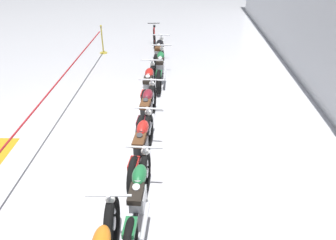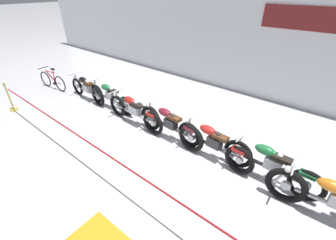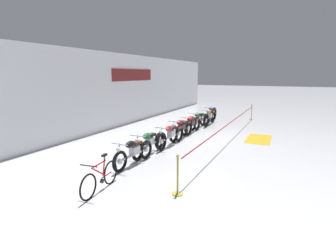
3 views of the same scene
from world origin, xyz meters
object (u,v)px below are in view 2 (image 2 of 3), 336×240
at_px(motorcycle_green_5, 270,165).
at_px(motorcycle_maroon_3, 169,125).
at_px(bicycle, 53,81).
at_px(motorcycle_orange_6, 336,203).
at_px(motorcycle_red_4, 212,143).
at_px(motorcycle_red_2, 134,111).
at_px(motorcycle_black_0, 87,89).
at_px(stanchion_far_left, 84,143).
at_px(motorcycle_green_1, 110,97).

bearing_deg(motorcycle_green_5, motorcycle_maroon_3, -177.09).
distance_m(motorcycle_green_5, bicycle, 8.89).
xyz_separation_m(motorcycle_green_5, motorcycle_orange_6, (1.26, -0.29, 0.01)).
height_order(motorcycle_green_5, bicycle, motorcycle_green_5).
bearing_deg(motorcycle_red_4, motorcycle_red_2, -177.53).
bearing_deg(motorcycle_black_0, stanchion_far_left, -33.68).
distance_m(motorcycle_maroon_3, motorcycle_orange_6, 4.01).
bearing_deg(motorcycle_black_0, motorcycle_orange_6, -1.14).
bearing_deg(bicycle, motorcycle_green_5, 2.93).
bearing_deg(bicycle, motorcycle_green_1, 7.68).
distance_m(motorcycle_black_0, motorcycle_orange_6, 8.08).
relative_size(motorcycle_green_1, motorcycle_red_2, 0.97).
bearing_deg(motorcycle_red_4, motorcycle_orange_6, -3.99).
relative_size(motorcycle_maroon_3, motorcycle_orange_6, 0.94).
bearing_deg(motorcycle_red_2, stanchion_far_left, -74.19).
xyz_separation_m(motorcycle_green_1, motorcycle_red_4, (4.19, -0.10, 0.01)).
bearing_deg(motorcycle_green_5, stanchion_far_left, -146.36).
bearing_deg(motorcycle_green_5, motorcycle_red_4, -175.52).
xyz_separation_m(motorcycle_black_0, motorcycle_orange_6, (8.08, -0.16, 0.02)).
relative_size(motorcycle_orange_6, stanchion_far_left, 0.20).
height_order(motorcycle_red_4, stanchion_far_left, stanchion_far_left).
height_order(motorcycle_orange_6, bicycle, motorcycle_orange_6).
relative_size(motorcycle_green_5, bicycle, 1.34).
bearing_deg(motorcycle_red_2, motorcycle_black_0, 178.01).
height_order(motorcycle_green_1, stanchion_far_left, stanchion_far_left).
bearing_deg(motorcycle_black_0, motorcycle_red_4, 0.25).
xyz_separation_m(motorcycle_green_1, motorcycle_red_2, (1.46, -0.22, 0.03)).
bearing_deg(motorcycle_black_0, bicycle, -171.09).
distance_m(motorcycle_red_4, stanchion_far_left, 3.09).
xyz_separation_m(motorcycle_black_0, bicycle, (-2.07, -0.32, -0.10)).
height_order(motorcycle_green_1, motorcycle_red_2, motorcycle_red_2).
xyz_separation_m(bicycle, stanchion_far_left, (5.37, -1.88, 0.39)).
height_order(motorcycle_black_0, motorcycle_green_1, motorcycle_green_1).
distance_m(motorcycle_green_1, stanchion_far_left, 3.12).
bearing_deg(motorcycle_green_1, motorcycle_orange_6, -2.39).
relative_size(motorcycle_maroon_3, stanchion_far_left, 0.19).
relative_size(motorcycle_red_2, motorcycle_red_4, 1.08).
height_order(motorcycle_maroon_3, bicycle, motorcycle_maroon_3).
height_order(motorcycle_maroon_3, motorcycle_orange_6, motorcycle_orange_6).
bearing_deg(motorcycle_maroon_3, motorcycle_orange_6, -2.18).
bearing_deg(motorcycle_green_1, motorcycle_maroon_3, -2.68).
relative_size(motorcycle_red_4, motorcycle_orange_6, 0.90).
bearing_deg(motorcycle_orange_6, motorcycle_green_1, 177.61).
xyz_separation_m(motorcycle_green_1, motorcycle_green_5, (5.56, 0.01, 0.02)).
distance_m(motorcycle_black_0, bicycle, 2.09).
relative_size(motorcycle_green_1, motorcycle_maroon_3, 1.00).
bearing_deg(motorcycle_maroon_3, bicycle, -177.06).
bearing_deg(bicycle, stanchion_far_left, -19.29).
bearing_deg(bicycle, motorcycle_black_0, 8.91).
xyz_separation_m(motorcycle_black_0, stanchion_far_left, (3.31, -2.20, 0.29)).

